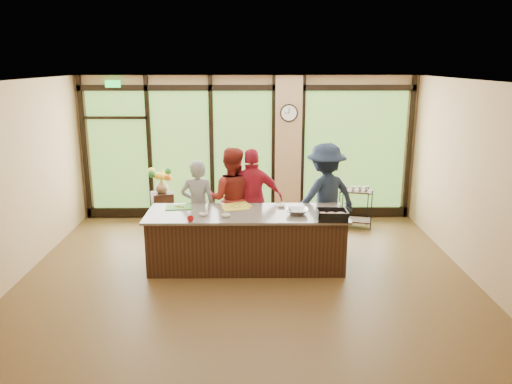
{
  "coord_description": "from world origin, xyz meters",
  "views": [
    {
      "loc": [
        0.08,
        -7.36,
        3.27
      ],
      "look_at": [
        0.16,
        0.4,
        1.23
      ],
      "focal_mm": 35.0,
      "sensor_mm": 36.0,
      "label": 1
    }
  ],
  "objects_px": {
    "island_base": "(247,240)",
    "flower_stand": "(163,212)",
    "cook_right": "(325,197)",
    "bar_cart": "(355,203)",
    "cook_left": "(198,206)",
    "roasting_pan": "(332,217)"
  },
  "relations": [
    {
      "from": "cook_right",
      "to": "flower_stand",
      "type": "height_order",
      "value": "cook_right"
    },
    {
      "from": "island_base",
      "to": "bar_cart",
      "type": "height_order",
      "value": "island_base"
    },
    {
      "from": "cook_right",
      "to": "island_base",
      "type": "bearing_deg",
      "value": 6.16
    },
    {
      "from": "island_base",
      "to": "bar_cart",
      "type": "xyz_separation_m",
      "value": [
        2.17,
        1.94,
        0.08
      ]
    },
    {
      "from": "bar_cart",
      "to": "cook_left",
      "type": "bearing_deg",
      "value": -142.06
    },
    {
      "from": "cook_left",
      "to": "roasting_pan",
      "type": "distance_m",
      "value": 2.43
    },
    {
      "from": "cook_right",
      "to": "flower_stand",
      "type": "bearing_deg",
      "value": -42.0
    },
    {
      "from": "roasting_pan",
      "to": "flower_stand",
      "type": "bearing_deg",
      "value": 146.23
    },
    {
      "from": "island_base",
      "to": "cook_left",
      "type": "height_order",
      "value": "cook_left"
    },
    {
      "from": "island_base",
      "to": "flower_stand",
      "type": "xyz_separation_m",
      "value": [
        -1.67,
        1.78,
        -0.05
      ]
    },
    {
      "from": "roasting_pan",
      "to": "flower_stand",
      "type": "relative_size",
      "value": 0.58
    },
    {
      "from": "cook_left",
      "to": "cook_right",
      "type": "bearing_deg",
      "value": -176.05
    },
    {
      "from": "cook_right",
      "to": "flower_stand",
      "type": "distance_m",
      "value": 3.25
    },
    {
      "from": "cook_left",
      "to": "bar_cart",
      "type": "xyz_separation_m",
      "value": [
        3.02,
        1.25,
        -0.3
      ]
    },
    {
      "from": "cook_right",
      "to": "flower_stand",
      "type": "relative_size",
      "value": 2.43
    },
    {
      "from": "roasting_pan",
      "to": "flower_stand",
      "type": "height_order",
      "value": "roasting_pan"
    },
    {
      "from": "roasting_pan",
      "to": "bar_cart",
      "type": "xyz_separation_m",
      "value": [
        0.85,
        2.33,
        -0.44
      ]
    },
    {
      "from": "cook_right",
      "to": "bar_cart",
      "type": "relative_size",
      "value": 2.2
    },
    {
      "from": "roasting_pan",
      "to": "cook_right",
      "type": "bearing_deg",
      "value": 89.42
    },
    {
      "from": "island_base",
      "to": "roasting_pan",
      "type": "relative_size",
      "value": 6.82
    },
    {
      "from": "roasting_pan",
      "to": "bar_cart",
      "type": "bearing_deg",
      "value": 72.24
    },
    {
      "from": "cook_right",
      "to": "roasting_pan",
      "type": "distance_m",
      "value": 1.21
    }
  ]
}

